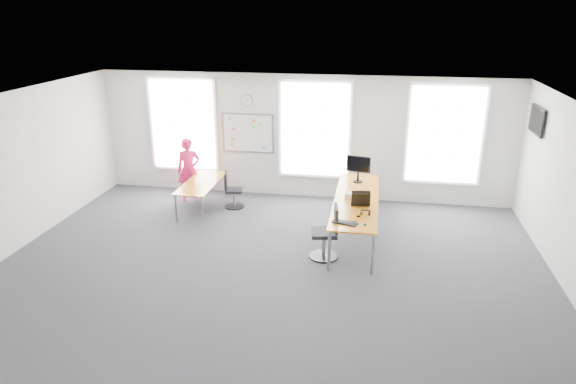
% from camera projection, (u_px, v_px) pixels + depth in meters
% --- Properties ---
extents(floor, '(10.00, 10.00, 0.00)m').
position_uv_depth(floor, '(269.00, 272.00, 9.19)').
color(floor, '#2B2C31').
rests_on(floor, ground).
extents(ceiling, '(10.00, 10.00, 0.00)m').
position_uv_depth(ceiling, '(266.00, 105.00, 8.16)').
color(ceiling, white).
rests_on(ceiling, ground).
extents(wall_back, '(10.00, 0.00, 10.00)m').
position_uv_depth(wall_back, '(302.00, 137.00, 12.38)').
color(wall_back, silver).
rests_on(wall_back, ground).
extents(wall_front, '(10.00, 0.00, 10.00)m').
position_uv_depth(wall_front, '(181.00, 332.00, 4.97)').
color(wall_front, silver).
rests_on(wall_front, ground).
extents(wall_left, '(0.00, 10.00, 10.00)m').
position_uv_depth(wall_left, '(4.00, 177.00, 9.49)').
color(wall_left, silver).
rests_on(wall_left, ground).
extents(window_left, '(1.60, 0.06, 2.20)m').
position_uv_depth(window_left, '(183.00, 125.00, 12.77)').
color(window_left, white).
rests_on(window_left, wall_back).
extents(window_mid, '(1.60, 0.06, 2.20)m').
position_uv_depth(window_mid, '(315.00, 130.00, 12.23)').
color(window_mid, white).
rests_on(window_mid, wall_back).
extents(window_right, '(1.60, 0.06, 2.20)m').
position_uv_depth(window_right, '(445.00, 135.00, 11.74)').
color(window_right, white).
rests_on(window_right, wall_back).
extents(desk_right, '(0.88, 3.31, 0.81)m').
position_uv_depth(desk_right, '(356.00, 201.00, 10.40)').
color(desk_right, orange).
rests_on(desk_right, ground).
extents(desk_left, '(0.73, 1.81, 0.66)m').
position_uv_depth(desk_left, '(201.00, 184.00, 11.82)').
color(desk_left, orange).
rests_on(desk_left, ground).
extents(chair_right, '(0.55, 0.55, 1.03)m').
position_uv_depth(chair_right, '(327.00, 235.00, 9.57)').
color(chair_right, black).
rests_on(chair_right, ground).
extents(chair_left, '(0.47, 0.46, 0.86)m').
position_uv_depth(chair_left, '(232.00, 192.00, 12.02)').
color(chair_left, black).
rests_on(chair_left, ground).
extents(person, '(0.66, 0.54, 1.54)m').
position_uv_depth(person, '(189.00, 170.00, 12.34)').
color(person, '#EB1A5A').
rests_on(person, ground).
extents(whiteboard, '(1.20, 0.03, 0.90)m').
position_uv_depth(whiteboard, '(248.00, 133.00, 12.55)').
color(whiteboard, white).
rests_on(whiteboard, wall_back).
extents(wall_clock, '(0.30, 0.04, 0.30)m').
position_uv_depth(wall_clock, '(247.00, 101.00, 12.28)').
color(wall_clock, gray).
rests_on(wall_clock, wall_back).
extents(tv, '(0.06, 0.90, 0.55)m').
position_uv_depth(tv, '(537.00, 121.00, 10.37)').
color(tv, black).
rests_on(tv, wall_right).
extents(keyboard, '(0.48, 0.30, 0.02)m').
position_uv_depth(keyboard, '(345.00, 223.00, 9.20)').
color(keyboard, black).
rests_on(keyboard, desk_right).
extents(mouse, '(0.10, 0.12, 0.04)m').
position_uv_depth(mouse, '(365.00, 224.00, 9.12)').
color(mouse, black).
rests_on(mouse, desk_right).
extents(lens_cap, '(0.08, 0.08, 0.01)m').
position_uv_depth(lens_cap, '(358.00, 216.00, 9.50)').
color(lens_cap, black).
rests_on(lens_cap, desk_right).
extents(headphones, '(0.19, 0.10, 0.11)m').
position_uv_depth(headphones, '(365.00, 213.00, 9.55)').
color(headphones, black).
rests_on(headphones, desk_right).
extents(laptop_sleeve, '(0.37, 0.24, 0.30)m').
position_uv_depth(laptop_sleeve, '(361.00, 199.00, 9.94)').
color(laptop_sleeve, black).
rests_on(laptop_sleeve, desk_right).
extents(paper_stack, '(0.34, 0.27, 0.11)m').
position_uv_depth(paper_stack, '(353.00, 195.00, 10.43)').
color(paper_stack, beige).
rests_on(paper_stack, desk_right).
extents(monitor, '(0.53, 0.22, 0.60)m').
position_uv_depth(monitor, '(358.00, 167.00, 11.25)').
color(monitor, black).
rests_on(monitor, desk_right).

